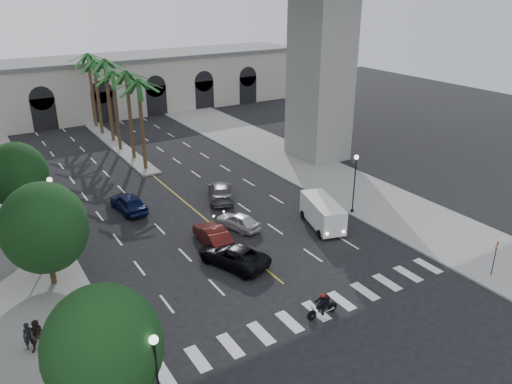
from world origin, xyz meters
name	(u,v)px	position (x,y,z in m)	size (l,w,h in m)	color
ground	(302,299)	(0.00, 0.00, 0.00)	(140.00, 140.00, 0.00)	black
sidewalk_left	(11,259)	(-15.00, 15.00, 0.07)	(8.00, 100.00, 0.15)	gray
sidewalk_right	(332,180)	(15.00, 15.00, 0.07)	(8.00, 100.00, 0.15)	gray
median	(117,145)	(0.00, 38.00, 0.10)	(2.00, 24.00, 0.20)	gray
pier_building	(79,89)	(0.00, 55.00, 4.27)	(71.00, 10.50, 8.50)	beige
palm_a	(138,85)	(0.00, 28.00, 9.10)	(3.20, 3.20, 10.30)	#47331E
palm_b	(126,76)	(0.10, 32.00, 9.37)	(3.20, 3.20, 10.60)	#47331E
palm_c	(113,75)	(-0.20, 36.00, 8.91)	(3.20, 3.20, 10.10)	#47331E
palm_d	(105,64)	(0.15, 40.00, 9.65)	(3.20, 3.20, 10.90)	#47331E
palm_e	(94,64)	(-0.10, 44.00, 9.19)	(3.20, 3.20, 10.40)	#47331E
palm_f	(88,58)	(0.20, 48.00, 9.46)	(3.20, 3.20, 10.70)	#47331E
street_tree_near	(103,348)	(-13.00, -3.00, 4.02)	(5.20, 5.20, 6.89)	#382616
street_tree_mid	(44,228)	(-13.00, 10.00, 4.21)	(5.44, 5.44, 7.21)	#382616
street_tree_far	(17,175)	(-13.00, 22.00, 3.90)	(5.04, 5.04, 6.68)	#382616
lamp_post_left_near	(157,377)	(-11.40, -5.00, 3.22)	(0.40, 0.40, 5.35)	black
lamp_post_left_far	(54,204)	(-11.40, 16.00, 3.22)	(0.40, 0.40, 5.35)	black
lamp_post_right	(355,179)	(11.40, 8.00, 3.22)	(0.40, 0.40, 5.35)	black
traffic_signal_near	(141,355)	(-11.30, -2.50, 2.51)	(0.25, 0.18, 3.65)	black
traffic_signal_far	(115,311)	(-11.30, 1.50, 2.51)	(0.25, 0.18, 3.65)	black
motorcycle_rider	(323,305)	(0.07, -2.04, 0.72)	(2.20, 0.59, 1.58)	black
car_a	(238,221)	(1.50, 10.68, 0.68)	(1.60, 3.98, 1.36)	silver
car_b	(213,236)	(-1.50, 9.35, 0.77)	(1.63, 4.67, 1.54)	#46100E
car_c	(233,255)	(-1.62, 5.95, 0.75)	(2.49, 5.39, 1.50)	black
car_d	(221,191)	(3.12, 16.75, 0.77)	(2.17, 5.34, 1.55)	#5D5D61
car_e	(129,203)	(-4.97, 18.65, 0.82)	(1.93, 4.79, 1.63)	#0E1641
cargo_van	(323,213)	(7.53, 7.36, 1.26)	(3.38, 5.65, 2.26)	white
pedestrian_a	(29,336)	(-15.42, 3.88, 0.96)	(0.59, 0.39, 1.62)	black
pedestrian_b	(38,336)	(-14.98, 3.42, 1.11)	(0.94, 0.73, 1.93)	black
do_not_enter_sign	(496,251)	(12.54, -4.71, 1.97)	(0.64, 0.25, 2.71)	black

